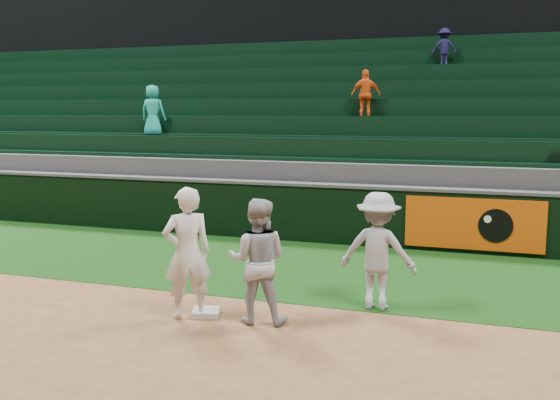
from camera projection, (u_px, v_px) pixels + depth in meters
The scene contains 9 objects.
ground at pixel (226, 319), 8.35m from camera, with size 70.00×70.00×0.00m, color brown.
foul_grass at pixel (294, 266), 11.16m from camera, with size 36.00×4.20×0.01m, color black.
upper_deck at pixel (408, 25), 23.83m from camera, with size 40.00×12.00×12.00m, color black.
first_base at pixel (206, 313), 8.50m from camera, with size 0.36×0.36×0.08m, color silver.
first_baseman at pixel (187, 253), 8.31m from camera, with size 0.65×0.43×1.78m, color silver.
baserunner at pixel (257, 261), 8.13m from camera, with size 0.80×0.63×1.65m, color #A3A5AE.
base_coach at pixel (378, 251), 8.68m from camera, with size 1.07×0.61×1.65m, color #9FA2AC.
field_wall at pixel (327, 213), 13.12m from camera, with size 36.00×0.45×1.25m.
stadium_seating at pixel (362, 151), 16.51m from camera, with size 36.00×5.95×4.93m.
Camera 1 is at (3.28, -7.37, 2.78)m, focal length 40.00 mm.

